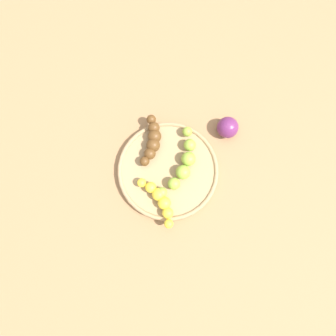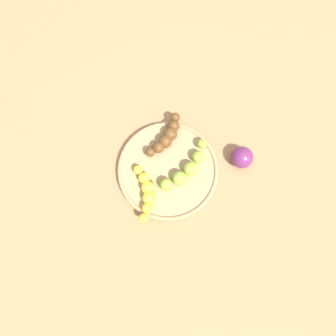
{
  "view_description": "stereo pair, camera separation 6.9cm",
  "coord_description": "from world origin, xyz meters",
  "px_view_note": "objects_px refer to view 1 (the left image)",
  "views": [
    {
      "loc": [
        0.07,
        -0.14,
        0.72
      ],
      "look_at": [
        0.0,
        0.0,
        0.04
      ],
      "focal_mm": 32.46,
      "sensor_mm": 36.0,
      "label": 1
    },
    {
      "loc": [
        0.12,
        -0.09,
        0.72
      ],
      "look_at": [
        0.0,
        0.0,
        0.04
      ],
      "focal_mm": 32.46,
      "sensor_mm": 36.0,
      "label": 2
    }
  ],
  "objects_px": {
    "banana_green": "(183,164)",
    "banana_yellow": "(160,200)",
    "banana_overripe": "(152,141)",
    "plum_purple": "(228,127)",
    "fruit_bowl": "(168,170)"
  },
  "relations": [
    {
      "from": "banana_overripe",
      "to": "banana_yellow",
      "type": "height_order",
      "value": "banana_overripe"
    },
    {
      "from": "banana_yellow",
      "to": "plum_purple",
      "type": "bearing_deg",
      "value": 13.24
    },
    {
      "from": "banana_yellow",
      "to": "fruit_bowl",
      "type": "bearing_deg",
      "value": 41.37
    },
    {
      "from": "banana_green",
      "to": "plum_purple",
      "type": "height_order",
      "value": "banana_green"
    },
    {
      "from": "banana_yellow",
      "to": "banana_overripe",
      "type": "bearing_deg",
      "value": 63.48
    },
    {
      "from": "banana_green",
      "to": "plum_purple",
      "type": "relative_size",
      "value": 3.44
    },
    {
      "from": "fruit_bowl",
      "to": "banana_green",
      "type": "xyz_separation_m",
      "value": [
        0.03,
        0.02,
        0.02
      ]
    },
    {
      "from": "banana_green",
      "to": "plum_purple",
      "type": "bearing_deg",
      "value": 62.66
    },
    {
      "from": "fruit_bowl",
      "to": "banana_yellow",
      "type": "xyz_separation_m",
      "value": [
        0.02,
        -0.07,
        0.02
      ]
    },
    {
      "from": "fruit_bowl",
      "to": "banana_yellow",
      "type": "distance_m",
      "value": 0.08
    },
    {
      "from": "banana_green",
      "to": "banana_overripe",
      "type": "xyz_separation_m",
      "value": [
        -0.09,
        0.02,
        -0.0
      ]
    },
    {
      "from": "banana_overripe",
      "to": "banana_yellow",
      "type": "xyz_separation_m",
      "value": [
        0.08,
        -0.12,
        -0.0
      ]
    },
    {
      "from": "fruit_bowl",
      "to": "plum_purple",
      "type": "height_order",
      "value": "plum_purple"
    },
    {
      "from": "fruit_bowl",
      "to": "banana_overripe",
      "type": "relative_size",
      "value": 1.97
    },
    {
      "from": "banana_green",
      "to": "banana_yellow",
      "type": "height_order",
      "value": "banana_green"
    }
  ]
}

